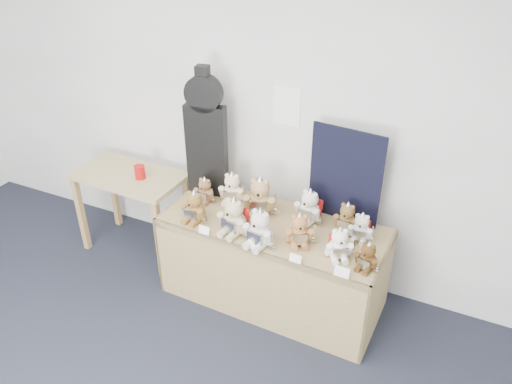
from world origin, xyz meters
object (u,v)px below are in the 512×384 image
at_px(teddy_back_left, 232,189).
at_px(teddy_back_end, 361,228).
at_px(teddy_front_end, 367,257).
at_px(teddy_front_centre, 260,229).
at_px(side_table, 131,187).
at_px(teddy_front_left, 234,218).
at_px(teddy_back_right, 347,218).
at_px(teddy_back_far_left, 205,191).
at_px(guitar_case, 206,135).
at_px(teddy_front_far_left, 194,208).
at_px(red_cup, 140,172).
at_px(teddy_back_centre_left, 260,198).
at_px(display_table, 269,246).
at_px(teddy_front_far_right, 339,245).
at_px(teddy_front_right, 299,230).
at_px(teddy_back_centre_right, 309,207).

relative_size(teddy_back_left, teddy_back_end, 1.18).
distance_m(teddy_front_end, teddy_back_end, 0.32).
relative_size(teddy_front_centre, teddy_back_end, 1.32).
bearing_deg(teddy_front_end, side_table, -175.74).
bearing_deg(teddy_front_left, teddy_back_right, 37.39).
bearing_deg(side_table, teddy_back_far_left, 1.41).
distance_m(guitar_case, teddy_front_far_left, 0.58).
distance_m(red_cup, teddy_front_left, 1.05).
xyz_separation_m(teddy_back_centre_left, teddy_back_far_left, (-0.47, -0.02, -0.05)).
distance_m(display_table, teddy_back_centre_left, 0.36).
xyz_separation_m(teddy_front_far_left, teddy_front_centre, (0.56, -0.06, 0.02)).
height_order(side_table, red_cup, red_cup).
bearing_deg(teddy_back_right, teddy_front_far_right, -77.91).
distance_m(teddy_front_far_left, teddy_back_left, 0.38).
relative_size(teddy_back_left, teddy_back_right, 1.12).
xyz_separation_m(teddy_back_left, teddy_back_right, (0.93, 0.00, -0.01)).
relative_size(teddy_front_right, teddy_back_far_left, 1.17).
bearing_deg(guitar_case, teddy_back_end, -13.92).
distance_m(teddy_front_far_right, teddy_back_end, 0.27).
relative_size(teddy_front_right, teddy_front_far_right, 1.05).
xyz_separation_m(teddy_front_far_right, teddy_back_centre_right, (-0.33, 0.32, 0.01)).
bearing_deg(teddy_back_end, guitar_case, 172.35).
relative_size(side_table, red_cup, 8.15).
xyz_separation_m(guitar_case, teddy_front_centre, (0.67, -0.46, -0.39)).
distance_m(side_table, teddy_front_end, 2.13).
bearing_deg(red_cup, side_table, 172.23).
bearing_deg(teddy_back_centre_left, display_table, -61.22).
distance_m(side_table, teddy_front_left, 1.20).
bearing_deg(teddy_back_centre_left, teddy_front_right, -43.98).
bearing_deg(teddy_back_centre_right, teddy_front_centre, -102.08).
bearing_deg(teddy_back_left, teddy_back_right, -10.02).
xyz_separation_m(teddy_front_end, teddy_back_end, (-0.12, 0.29, 0.01)).
distance_m(guitar_case, teddy_front_far_right, 1.33).
height_order(teddy_front_left, teddy_back_centre_right, teddy_front_left).
xyz_separation_m(display_table, teddy_back_left, (-0.43, 0.23, 0.26)).
height_order(teddy_front_centre, teddy_back_left, teddy_front_centre).
height_order(teddy_front_right, teddy_back_centre_right, teddy_back_centre_right).
bearing_deg(teddy_back_far_left, teddy_back_left, 24.25).
distance_m(red_cup, teddy_back_end, 1.85).
relative_size(side_table, teddy_front_far_right, 3.67).
height_order(teddy_front_far_right, teddy_front_end, teddy_front_far_right).
relative_size(teddy_front_left, teddy_back_right, 1.27).
relative_size(guitar_case, teddy_back_centre_right, 3.59).
xyz_separation_m(teddy_front_right, teddy_back_centre_right, (-0.04, 0.29, 0.01)).
relative_size(guitar_case, teddy_back_left, 3.77).
distance_m(guitar_case, teddy_back_left, 0.47).
height_order(teddy_front_right, teddy_back_right, teddy_front_right).
distance_m(teddy_front_right, teddy_front_end, 0.50).
height_order(teddy_front_centre, teddy_back_end, teddy_front_centre).
bearing_deg(teddy_back_centre_left, teddy_front_far_left, -158.90).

